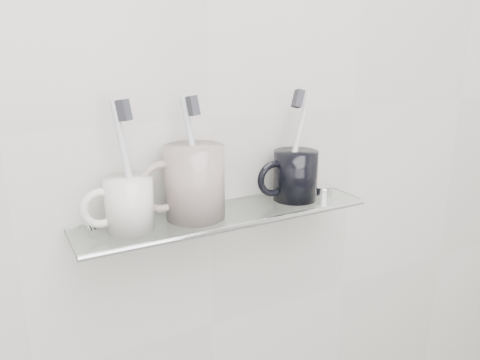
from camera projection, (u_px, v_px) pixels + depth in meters
wall_back at (209, 118)px, 0.79m from camera, size 2.50×0.00×2.50m
shelf_glass at (226, 215)px, 0.78m from camera, size 0.50×0.12×0.01m
shelf_rail at (242, 226)px, 0.74m from camera, size 0.50×0.01×0.01m
bracket_left at (93, 234)px, 0.73m from camera, size 0.02×0.03×0.02m
bracket_right at (311, 195)px, 0.92m from camera, size 0.02×0.03×0.02m
mug_left at (129, 204)px, 0.70m from camera, size 0.09×0.09×0.08m
mug_left_handle at (101, 208)px, 0.68m from camera, size 0.06×0.01×0.06m
toothbrush_left at (127, 165)px, 0.69m from camera, size 0.04×0.03×0.19m
bristles_left at (123, 110)px, 0.66m from camera, size 0.02×0.03×0.03m
mug_center at (195, 182)px, 0.75m from camera, size 0.12×0.12×0.12m
mug_center_handle at (163, 187)px, 0.72m from camera, size 0.08×0.01×0.08m
toothbrush_center at (194, 157)px, 0.73m from camera, size 0.03×0.04×0.19m
bristles_center at (193, 106)px, 0.71m from camera, size 0.02×0.03×0.03m
mug_right at (295, 175)px, 0.84m from camera, size 0.08×0.08×0.09m
mug_right_handle at (274, 179)px, 0.82m from camera, size 0.07×0.01×0.07m
toothbrush_right at (296, 144)px, 0.82m from camera, size 0.07×0.04×0.18m
bristles_right at (298, 99)px, 0.80m from camera, size 0.03×0.03×0.04m
chrome_cap at (322, 190)px, 0.88m from camera, size 0.04×0.04×0.02m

